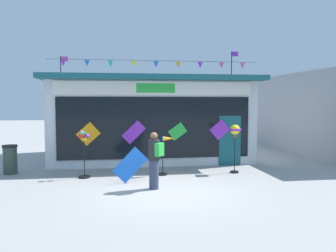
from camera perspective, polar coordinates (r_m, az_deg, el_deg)
name	(u,v)px	position (r m, az deg, el deg)	size (l,w,h in m)	color
ground_plane	(164,191)	(10.36, -0.62, -10.42)	(80.00, 80.00, 0.00)	#9E9B99
kite_shop_building	(149,118)	(16.31, -3.02, 1.33)	(8.75, 5.92, 4.94)	silver
wind_spinner_far_left	(84,151)	(12.20, -13.40, -3.89)	(0.39, 0.39, 1.61)	black
wind_spinner_left	(166,150)	(12.36, -0.27, -3.98)	(0.60, 0.31, 1.36)	black
wind_spinner_center_left	(235,134)	(12.91, 10.76, -1.26)	(0.37, 0.37, 1.74)	black
person_near_camera	(154,159)	(10.39, -2.21, -5.38)	(0.46, 0.46, 1.68)	#333D56
trash_bin	(10,159)	(13.79, -24.15, -4.93)	(0.52, 0.52, 1.03)	#2D4238
display_kite_on_ground	(130,165)	(11.29, -6.13, -6.28)	(0.58, 0.03, 1.05)	blue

